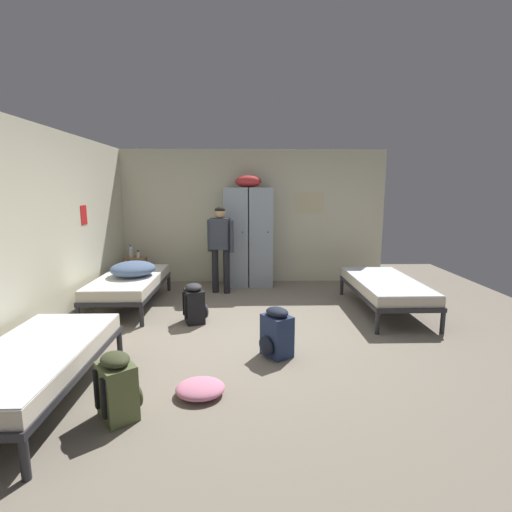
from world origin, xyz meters
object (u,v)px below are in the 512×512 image
at_px(lotion_bottle, 138,254).
at_px(backpack_navy, 276,333).
at_px(bed_left_front, 33,360).
at_px(water_bottle, 131,251).
at_px(bed_left_rear, 130,283).
at_px(bedding_heap, 133,269).
at_px(bed_right, 385,287).
at_px(backpack_olive, 118,387).
at_px(backpack_black, 195,304).
at_px(shelf_unit, 136,269).
at_px(person_traveler, 220,242).
at_px(clothes_pile_pink, 200,388).
at_px(locker_bank, 248,235).

height_order(lotion_bottle, backpack_navy, lotion_bottle).
height_order(bed_left_front, backpack_navy, backpack_navy).
xyz_separation_m(water_bottle, lotion_bottle, (0.15, -0.06, -0.05)).
bearing_deg(backpack_navy, bed_left_rear, 139.09).
bearing_deg(water_bottle, bed_left_rear, -75.03).
height_order(bedding_heap, water_bottle, water_bottle).
bearing_deg(bed_left_front, bed_left_rear, 90.00).
xyz_separation_m(bed_right, bedding_heap, (-3.85, 0.34, 0.22)).
distance_m(backpack_olive, backpack_black, 2.26).
bearing_deg(bedding_heap, bed_left_front, -91.37).
bearing_deg(bed_right, shelf_unit, 159.46).
distance_m(shelf_unit, bedding_heap, 1.28).
xyz_separation_m(shelf_unit, bed_right, (4.16, -1.56, 0.04)).
relative_size(person_traveler, backpack_black, 2.76).
bearing_deg(clothes_pile_pink, lotion_bottle, 112.44).
bearing_deg(locker_bank, shelf_unit, -177.38).
height_order(bed_right, person_traveler, person_traveler).
relative_size(person_traveler, clothes_pile_pink, 3.43).
bearing_deg(backpack_navy, backpack_olive, -140.39).
xyz_separation_m(bed_left_rear, person_traveler, (1.38, 0.75, 0.54)).
bearing_deg(water_bottle, lotion_bottle, -21.80).
relative_size(bed_left_front, bedding_heap, 2.63).
bearing_deg(person_traveler, locker_bank, 48.65).
xyz_separation_m(water_bottle, clothes_pile_pink, (1.74, -3.91, -0.61)).
height_order(bed_right, backpack_olive, backpack_olive).
height_order(lotion_bottle, backpack_olive, lotion_bottle).
height_order(bedding_heap, person_traveler, person_traveler).
bearing_deg(clothes_pile_pink, bed_left_rear, 117.79).
distance_m(locker_bank, backpack_olive, 4.49).
distance_m(water_bottle, backpack_navy, 3.99).
bearing_deg(backpack_olive, bed_left_front, 162.65).
xyz_separation_m(lotion_bottle, backpack_black, (1.30, -1.93, -0.37)).
bearing_deg(bedding_heap, backpack_navy, -41.75).
height_order(shelf_unit, backpack_olive, shelf_unit).
height_order(bed_right, backpack_black, backpack_black).
bearing_deg(lotion_bottle, bedding_heap, -78.21).
height_order(shelf_unit, lotion_bottle, lotion_bottle).
bearing_deg(locker_bank, bed_right, -39.06).
relative_size(bed_left_front, clothes_pile_pink, 4.29).
xyz_separation_m(backpack_olive, backpack_navy, (1.36, 1.13, 0.00)).
distance_m(water_bottle, backpack_black, 2.50).
bearing_deg(backpack_black, bedding_heap, 144.30).
bearing_deg(lotion_bottle, bed_left_front, -87.37).
relative_size(bed_right, person_traveler, 1.25).
xyz_separation_m(locker_bank, bed_left_rear, (-1.87, -1.31, -0.59)).
bearing_deg(backpack_olive, backpack_navy, 39.61).
bearing_deg(water_bottle, shelf_unit, -14.04).
xyz_separation_m(locker_bank, lotion_bottle, (-2.05, -0.14, -0.34)).
height_order(person_traveler, clothes_pile_pink, person_traveler).
relative_size(person_traveler, backpack_olive, 2.76).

